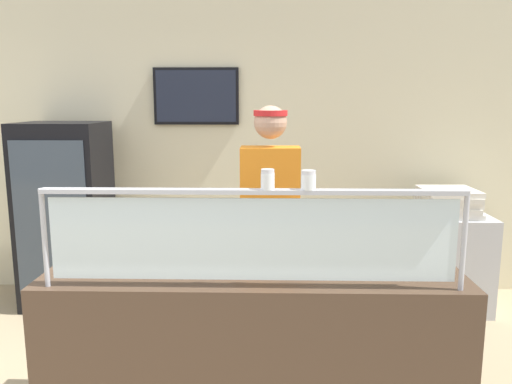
# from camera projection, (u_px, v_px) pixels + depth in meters

# --- Properties ---
(ground_plane) EXTENTS (12.00, 12.00, 0.00)m
(ground_plane) POSITION_uv_depth(u_px,v_px,m) (257.00, 372.00, 3.42)
(ground_plane) COLOR tan
(ground_plane) RESTS_ON ground
(shop_rear_unit) EXTENTS (6.48, 0.13, 2.70)m
(shop_rear_unit) POSITION_uv_depth(u_px,v_px,m) (260.00, 147.00, 4.77)
(shop_rear_unit) COLOR beige
(shop_rear_unit) RESTS_ON ground
(serving_counter) EXTENTS (2.08, 0.80, 0.95)m
(serving_counter) POSITION_uv_depth(u_px,v_px,m) (254.00, 349.00, 2.74)
(serving_counter) COLOR #4C3828
(serving_counter) RESTS_ON ground
(sneeze_guard) EXTENTS (1.90, 0.06, 0.46)m
(sneeze_guard) POSITION_uv_depth(u_px,v_px,m) (252.00, 227.00, 2.28)
(sneeze_guard) COLOR #B2B5BC
(sneeze_guard) RESTS_ON serving_counter
(pizza_tray) EXTENTS (0.42, 0.42, 0.04)m
(pizza_tray) POSITION_uv_depth(u_px,v_px,m) (294.00, 263.00, 2.63)
(pizza_tray) COLOR #9EA0A8
(pizza_tray) RESTS_ON serving_counter
(pizza_server) EXTENTS (0.08, 0.28, 0.01)m
(pizza_server) POSITION_uv_depth(u_px,v_px,m) (289.00, 260.00, 2.61)
(pizza_server) COLOR #ADAFB7
(pizza_server) RESTS_ON pizza_tray
(parmesan_shaker) EXTENTS (0.06, 0.06, 0.09)m
(parmesan_shaker) POSITION_uv_depth(u_px,v_px,m) (268.00, 181.00, 2.24)
(parmesan_shaker) COLOR white
(parmesan_shaker) RESTS_ON sneeze_guard
(pepper_flake_shaker) EXTENTS (0.07, 0.07, 0.09)m
(pepper_flake_shaker) POSITION_uv_depth(u_px,v_px,m) (308.00, 181.00, 2.23)
(pepper_flake_shaker) COLOR white
(pepper_flake_shaker) RESTS_ON sneeze_guard
(worker_figure) EXTENTS (0.41, 0.50, 1.76)m
(worker_figure) POSITION_uv_depth(u_px,v_px,m) (271.00, 223.00, 3.33)
(worker_figure) COLOR #23232D
(worker_figure) RESTS_ON ground
(drink_fridge) EXTENTS (0.70, 0.63, 1.61)m
(drink_fridge) POSITION_uv_depth(u_px,v_px,m) (66.00, 215.00, 4.47)
(drink_fridge) COLOR black
(drink_fridge) RESTS_ON ground
(prep_shelf) EXTENTS (0.70, 0.55, 0.83)m
(prep_shelf) POSITION_uv_depth(u_px,v_px,m) (445.00, 262.00, 4.42)
(prep_shelf) COLOR #B7BABF
(prep_shelf) RESTS_ON ground
(pizza_box_stack) EXTENTS (0.47, 0.46, 0.22)m
(pizza_box_stack) POSITION_uv_depth(u_px,v_px,m) (448.00, 202.00, 4.32)
(pizza_box_stack) COLOR silver
(pizza_box_stack) RESTS_ON prep_shelf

